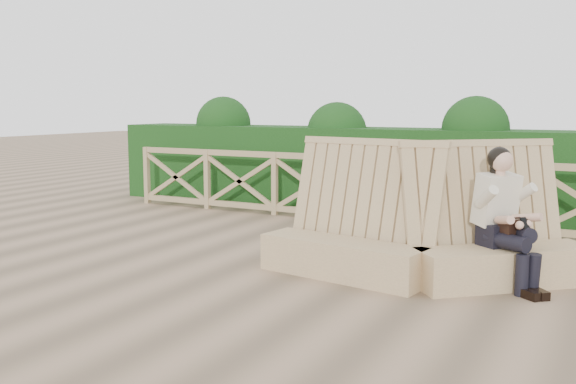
% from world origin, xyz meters
% --- Properties ---
extents(ground, '(60.00, 60.00, 0.00)m').
position_xyz_m(ground, '(0.00, 0.00, 0.00)').
color(ground, brown).
rests_on(ground, ground).
extents(bench, '(3.52, 1.88, 1.55)m').
position_xyz_m(bench, '(1.33, 0.62, 0.39)').
color(bench, '#957955').
rests_on(bench, ground).
extents(woman, '(0.91, 0.86, 1.48)m').
position_xyz_m(woman, '(2.16, 0.81, 0.76)').
color(woman, black).
rests_on(woman, ground).
extents(guardrail, '(10.10, 0.09, 1.10)m').
position_xyz_m(guardrail, '(0.00, 3.50, 0.55)').
color(guardrail, '#998359').
rests_on(guardrail, ground).
extents(hedge, '(12.00, 1.20, 1.50)m').
position_xyz_m(hedge, '(0.00, 4.70, 0.75)').
color(hedge, black).
rests_on(hedge, ground).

